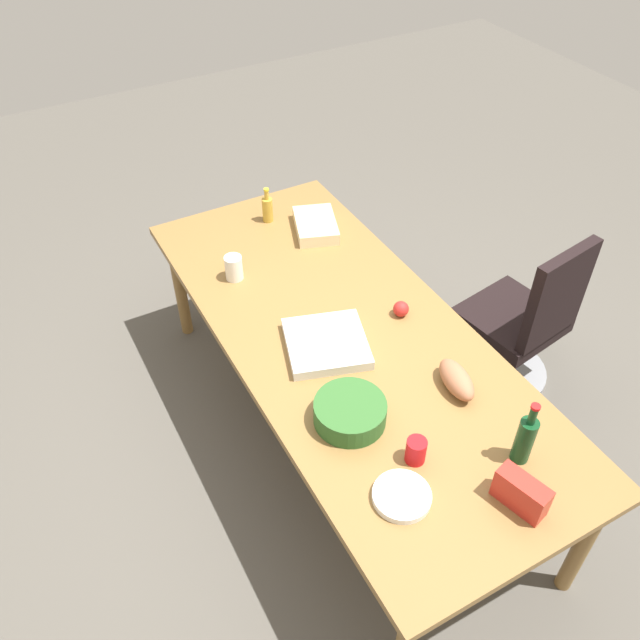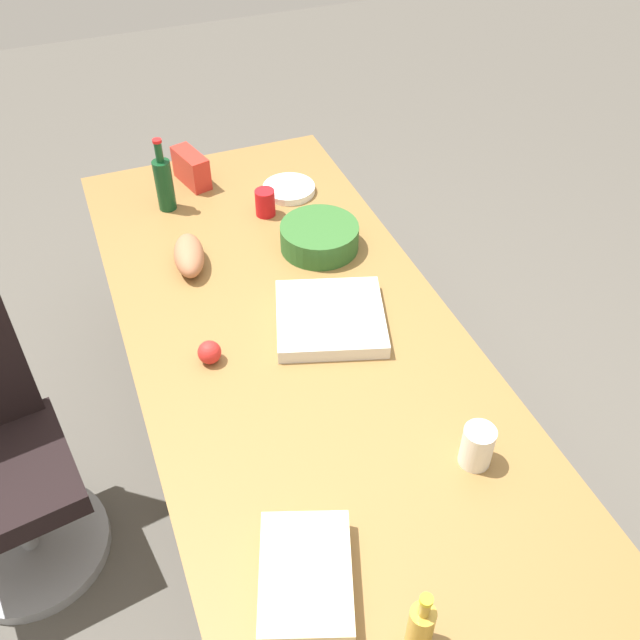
# 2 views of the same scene
# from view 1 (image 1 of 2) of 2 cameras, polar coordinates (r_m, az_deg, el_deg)

# --- Properties ---
(ground_plane) EXTENTS (10.00, 10.00, 0.00)m
(ground_plane) POSITION_cam_1_polar(r_m,az_deg,el_deg) (3.66, 1.99, -9.92)
(ground_plane) COLOR #544F48
(conference_table) EXTENTS (2.58, 1.08, 0.77)m
(conference_table) POSITION_cam_1_polar(r_m,az_deg,el_deg) (3.13, 2.30, -2.04)
(conference_table) COLOR olive
(conference_table) RESTS_ON ground
(office_chair) EXTENTS (0.56, 0.56, 1.03)m
(office_chair) POSITION_cam_1_polar(r_m,az_deg,el_deg) (3.80, 16.75, -0.94)
(office_chair) COLOR gray
(office_chair) RESTS_ON ground
(paper_plate_stack) EXTENTS (0.27, 0.27, 0.03)m
(paper_plate_stack) POSITION_cam_1_polar(r_m,az_deg,el_deg) (2.53, 7.08, -14.89)
(paper_plate_stack) COLOR white
(paper_plate_stack) RESTS_ON conference_table
(chip_bag_red) EXTENTS (0.21, 0.13, 0.14)m
(chip_bag_red) POSITION_cam_1_polar(r_m,az_deg,el_deg) (2.56, 17.01, -14.12)
(chip_bag_red) COLOR red
(chip_bag_red) RESTS_ON conference_table
(mayo_jar) EXTENTS (0.10, 0.10, 0.13)m
(mayo_jar) POSITION_cam_1_polar(r_m,az_deg,el_deg) (3.39, -7.47, 4.51)
(mayo_jar) COLOR white
(mayo_jar) RESTS_ON conference_table
(dressing_bottle) EXTENTS (0.07, 0.07, 0.21)m
(dressing_bottle) POSITION_cam_1_polar(r_m,az_deg,el_deg) (3.79, -4.57, 9.59)
(dressing_bottle) COLOR gold
(dressing_bottle) RESTS_ON conference_table
(bread_loaf) EXTENTS (0.26, 0.15, 0.10)m
(bread_loaf) POSITION_cam_1_polar(r_m,az_deg,el_deg) (2.87, 11.73, -5.07)
(bread_loaf) COLOR #A76646
(bread_loaf) RESTS_ON conference_table
(wine_bottle) EXTENTS (0.08, 0.08, 0.31)m
(wine_bottle) POSITION_cam_1_polar(r_m,az_deg,el_deg) (2.64, 17.31, -9.77)
(wine_bottle) COLOR #103E1E
(wine_bottle) RESTS_ON conference_table
(red_solo_cup) EXTENTS (0.10, 0.10, 0.11)m
(red_solo_cup) POSITION_cam_1_polar(r_m,az_deg,el_deg) (2.60, 8.29, -11.12)
(red_solo_cup) COLOR red
(red_solo_cup) RESTS_ON conference_table
(pizza_box) EXTENTS (0.45, 0.45, 0.05)m
(pizza_box) POSITION_cam_1_polar(r_m,az_deg,el_deg) (3.00, 0.56, -2.06)
(pizza_box) COLOR silver
(pizza_box) RESTS_ON conference_table
(sheet_cake) EXTENTS (0.38, 0.32, 0.07)m
(sheet_cake) POSITION_cam_1_polar(r_m,az_deg,el_deg) (3.72, -0.38, 8.19)
(sheet_cake) COLOR beige
(sheet_cake) RESTS_ON conference_table
(apple_red) EXTENTS (0.09, 0.09, 0.08)m
(apple_red) POSITION_cam_1_polar(r_m,az_deg,el_deg) (3.18, 7.02, 0.96)
(apple_red) COLOR red
(apple_red) RESTS_ON conference_table
(salad_bowl) EXTENTS (0.35, 0.35, 0.10)m
(salad_bowl) POSITION_cam_1_polar(r_m,az_deg,el_deg) (2.70, 2.61, -7.97)
(salad_bowl) COLOR #2D5D27
(salad_bowl) RESTS_ON conference_table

